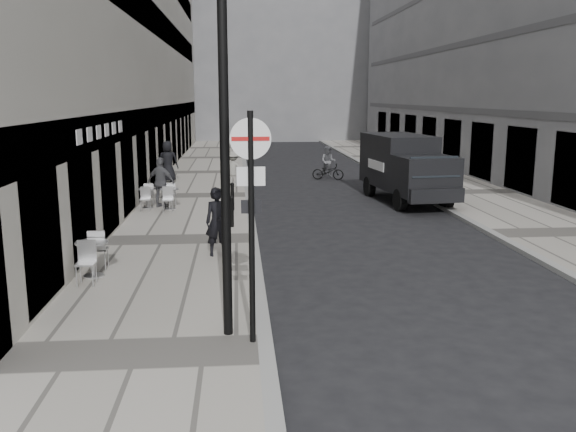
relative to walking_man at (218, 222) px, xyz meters
name	(u,v)px	position (x,y,z in m)	size (l,w,h in m)	color
sidewalk	(198,197)	(-1.09, 9.49, -0.91)	(4.00, 60.00, 0.12)	#A49E94
far_sidewalk	(465,193)	(9.91, 9.49, -0.91)	(4.00, 60.00, 0.12)	#A49E94
building_far	(255,24)	(2.41, 47.49, 10.03)	(24.00, 16.00, 22.00)	gray
walking_man	(218,222)	(0.00, 0.00, 0.00)	(0.62, 0.41, 1.70)	black
sign_post	(251,197)	(0.71, -5.51, 1.51)	(0.63, 0.10, 3.69)	black
lamppost	(224,132)	(0.31, -5.14, 2.49)	(0.27, 0.27, 6.00)	black
bollard_near	(232,212)	(0.31, 3.36, -0.41)	(0.12, 0.12, 0.88)	black
bollard_far	(232,197)	(0.31, 6.12, -0.40)	(0.12, 0.12, 0.90)	black
panel_van	(405,165)	(6.89, 8.01, 0.46)	(2.58, 5.57, 2.54)	black
cyclist	(328,167)	(4.89, 14.47, -0.33)	(1.61, 0.91, 1.65)	black
pedestrian_a	(161,182)	(-2.21, 6.90, 0.04)	(1.04, 0.43, 1.78)	#505055
pedestrian_b	(233,169)	(0.31, 11.63, -0.07)	(1.01, 0.58, 1.56)	gray
pedestrian_c	(168,161)	(-2.69, 13.47, 0.09)	(0.92, 0.60, 1.89)	black
cafe_table_near	(92,256)	(-2.69, -1.60, -0.39)	(0.72, 1.62, 0.92)	silver
cafe_table_mid	(147,197)	(-2.69, 6.75, -0.44)	(0.64, 1.43, 0.82)	silver
cafe_table_far	(169,197)	(-1.89, 6.46, -0.42)	(0.67, 1.50, 0.86)	silver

